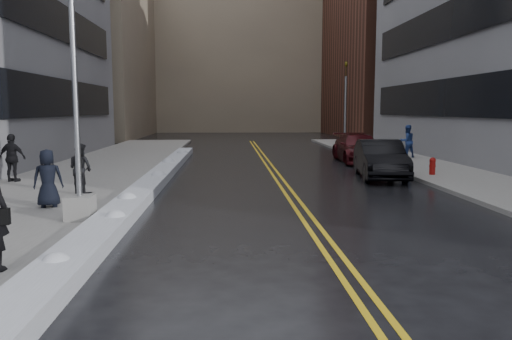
{
  "coord_description": "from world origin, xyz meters",
  "views": [
    {
      "loc": [
        0.42,
        -10.46,
        2.89
      ],
      "look_at": [
        1.13,
        2.55,
        1.3
      ],
      "focal_mm": 35.0,
      "sensor_mm": 36.0,
      "label": 1
    }
  ],
  "objects": [
    {
      "name": "traffic_signal",
      "position": [
        8.5,
        24.0,
        3.4
      ],
      "size": [
        0.16,
        0.2,
        6.0
      ],
      "color": "gray",
      "rests_on": "sidewalk_east"
    },
    {
      "name": "lamppost",
      "position": [
        -3.3,
        2.0,
        2.53
      ],
      "size": [
        0.65,
        0.65,
        7.62
      ],
      "color": "gray",
      "rests_on": "sidewalk_west"
    },
    {
      "name": "lane_line_left",
      "position": [
        2.35,
        10.0,
        0.0
      ],
      "size": [
        0.12,
        50.0,
        0.01
      ],
      "primitive_type": "cube",
      "color": "gold",
      "rests_on": "ground"
    },
    {
      "name": "building_far",
      "position": [
        2.0,
        60.0,
        11.0
      ],
      "size": [
        36.0,
        16.0,
        22.0
      ],
      "primitive_type": "cube",
      "color": "gray",
      "rests_on": "ground"
    },
    {
      "name": "fire_hydrant",
      "position": [
        9.0,
        10.0,
        0.55
      ],
      "size": [
        0.26,
        0.26,
        0.73
      ],
      "color": "maroon",
      "rests_on": "sidewalk_east"
    },
    {
      "name": "snow_ridge",
      "position": [
        -2.45,
        8.0,
        0.17
      ],
      "size": [
        0.9,
        30.0,
        0.34
      ],
      "primitive_type": "cube",
      "color": "silver",
      "rests_on": "ground"
    },
    {
      "name": "pedestrian_east",
      "position": [
        10.6,
        17.53,
        1.08
      ],
      "size": [
        1.02,
        0.87,
        1.85
      ],
      "primitive_type": "imported",
      "rotation": [
        0.0,
        0.0,
        3.35
      ],
      "color": "navy",
      "rests_on": "sidewalk_east"
    },
    {
      "name": "pedestrian_d",
      "position": [
        -7.78,
        8.81,
        1.06
      ],
      "size": [
        1.14,
        0.66,
        1.82
      ],
      "primitive_type": "imported",
      "rotation": [
        0.0,
        0.0,
        2.93
      ],
      "color": "black",
      "rests_on": "sidewalk_west"
    },
    {
      "name": "pedestrian_b",
      "position": [
        -4.4,
        5.9,
        0.98
      ],
      "size": [
        1.0,
        0.93,
        1.65
      ],
      "primitive_type": "imported",
      "rotation": [
        0.0,
        0.0,
        2.65
      ],
      "color": "black",
      "rests_on": "sidewalk_west"
    },
    {
      "name": "car_maroon",
      "position": [
        7.5,
        16.45,
        0.78
      ],
      "size": [
        2.34,
        5.44,
        1.56
      ],
      "primitive_type": "imported",
      "rotation": [
        0.0,
        0.0,
        -0.03
      ],
      "color": "#38090D",
      "rests_on": "ground"
    },
    {
      "name": "building_east_far",
      "position": [
        19.0,
        42.0,
        14.0
      ],
      "size": [
        14.0,
        20.0,
        28.0
      ],
      "primitive_type": "cube",
      "color": "#562D21",
      "rests_on": "ground"
    },
    {
      "name": "car_black",
      "position": [
        6.76,
        10.03,
        0.81
      ],
      "size": [
        2.33,
        5.07,
        1.61
      ],
      "primitive_type": "imported",
      "rotation": [
        0.0,
        0.0,
        -0.13
      ],
      "color": "black",
      "rests_on": "ground"
    },
    {
      "name": "sidewalk_east",
      "position": [
        10.0,
        10.0,
        0.07
      ],
      "size": [
        4.0,
        50.0,
        0.15
      ],
      "primitive_type": "cube",
      "color": "gray",
      "rests_on": "ground"
    },
    {
      "name": "ground",
      "position": [
        0.0,
        0.0,
        0.0
      ],
      "size": [
        160.0,
        160.0,
        0.0
      ],
      "primitive_type": "plane",
      "color": "black",
      "rests_on": "ground"
    },
    {
      "name": "lane_line_right",
      "position": [
        2.65,
        10.0,
        0.0
      ],
      "size": [
        0.12,
        50.0,
        0.01
      ],
      "primitive_type": "cube",
      "color": "gold",
      "rests_on": "ground"
    },
    {
      "name": "pedestrian_c",
      "position": [
        -4.65,
        3.67,
        0.97
      ],
      "size": [
        0.91,
        0.71,
        1.64
      ],
      "primitive_type": "imported",
      "rotation": [
        0.0,
        0.0,
        3.4
      ],
      "color": "black",
      "rests_on": "sidewalk_west"
    },
    {
      "name": "building_west_far",
      "position": [
        -15.5,
        44.0,
        9.0
      ],
      "size": [
        14.0,
        22.0,
        18.0
      ],
      "primitive_type": "cube",
      "color": "gray",
      "rests_on": "ground"
    },
    {
      "name": "sidewalk_west",
      "position": [
        -5.75,
        10.0,
        0.07
      ],
      "size": [
        5.5,
        50.0,
        0.15
      ],
      "primitive_type": "cube",
      "color": "gray",
      "rests_on": "ground"
    }
  ]
}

